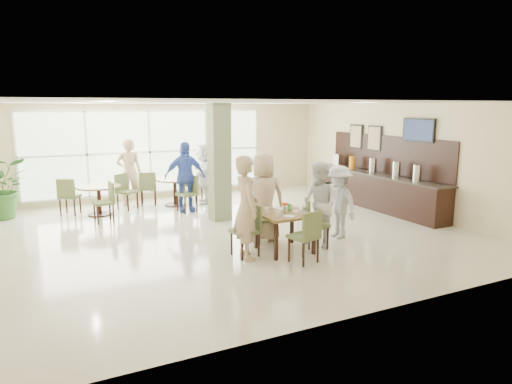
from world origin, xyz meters
name	(u,v)px	position (x,y,z in m)	size (l,w,h in m)	color
ground	(224,233)	(0.00, 0.00, 0.00)	(10.00, 10.00, 0.00)	beige
room_shell	(222,155)	(0.00, 0.00, 1.70)	(10.00, 10.00, 10.00)	white
window_bank	(150,152)	(-0.50, 4.46, 1.40)	(7.00, 0.04, 7.00)	silver
column	(219,162)	(0.40, 1.20, 1.40)	(0.45, 0.45, 2.80)	#75835B
main_table	(285,218)	(0.57, -1.68, 0.66)	(0.95, 0.95, 0.75)	brown
round_table_left	(99,193)	(-2.18, 2.99, 0.57)	(1.10, 1.10, 0.75)	brown
round_table_right	(175,185)	(-0.12, 3.26, 0.56)	(1.05, 1.05, 0.75)	brown
chairs_main_table	(282,227)	(0.53, -1.65, 0.47)	(2.06, 1.95, 0.95)	#536034
chairs_table_left	(100,197)	(-2.15, 2.94, 0.47)	(2.05, 1.73, 0.95)	#536034
chairs_table_right	(176,189)	(-0.11, 3.18, 0.47)	(1.91, 1.91, 0.95)	#536034
tabletop_clutter	(286,210)	(0.59, -1.69, 0.81)	(0.71, 0.79, 0.21)	white
buffet_counter	(377,188)	(4.70, 0.51, 0.55)	(0.64, 4.70, 1.95)	black
wall_tv	(419,130)	(4.94, -0.60, 2.15)	(0.06, 1.00, 0.58)	black
framed_art_a	(374,138)	(4.95, 1.00, 1.85)	(0.05, 0.55, 0.70)	black
framed_art_b	(356,137)	(4.95, 1.80, 1.85)	(0.05, 0.55, 0.70)	black
potted_plant	(1,188)	(-4.36, 3.66, 0.76)	(1.37, 1.37, 1.52)	#306428
teen_left	(246,208)	(-0.25, -1.71, 0.94)	(0.69, 0.45, 1.88)	tan
teen_far	(263,197)	(0.53, -0.87, 0.91)	(0.89, 0.48, 1.81)	tan
teen_right	(319,204)	(1.36, -1.65, 0.84)	(0.81, 0.63, 1.67)	white
teen_standing	(338,202)	(2.04, -1.35, 0.76)	(0.99, 0.57, 1.53)	#A6A6A9
adult_a	(185,177)	(-0.09, 2.41, 0.92)	(1.07, 0.61, 1.83)	#3F5CBE
adult_b	(205,173)	(0.73, 3.18, 0.85)	(1.58, 0.68, 1.71)	white
adult_standing	(129,172)	(-1.25, 3.78, 0.93)	(0.68, 0.45, 1.86)	tan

